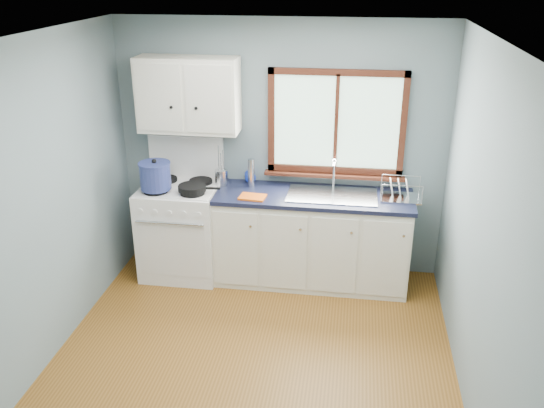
# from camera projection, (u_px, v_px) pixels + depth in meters

# --- Properties ---
(floor) EXTENTS (3.20, 3.60, 0.02)m
(floor) POSITION_uv_depth(u_px,v_px,m) (249.00, 373.00, 4.49)
(floor) COLOR brown
(floor) RESTS_ON ground
(ceiling) EXTENTS (3.20, 3.60, 0.02)m
(ceiling) POSITION_uv_depth(u_px,v_px,m) (242.00, 40.00, 3.51)
(ceiling) COLOR white
(ceiling) RESTS_ON wall_back
(wall_back) EXTENTS (3.20, 0.02, 2.50)m
(wall_back) POSITION_uv_depth(u_px,v_px,m) (281.00, 149.00, 5.65)
(wall_back) COLOR slate
(wall_back) RESTS_ON ground
(wall_left) EXTENTS (0.02, 3.60, 2.50)m
(wall_left) POSITION_uv_depth(u_px,v_px,m) (30.00, 213.00, 4.21)
(wall_left) COLOR slate
(wall_left) RESTS_ON ground
(wall_right) EXTENTS (0.02, 3.60, 2.50)m
(wall_right) POSITION_uv_depth(u_px,v_px,m) (486.00, 242.00, 3.78)
(wall_right) COLOR slate
(wall_right) RESTS_ON ground
(gas_range) EXTENTS (0.76, 0.69, 1.36)m
(gas_range) POSITION_uv_depth(u_px,v_px,m) (182.00, 227.00, 5.76)
(gas_range) COLOR white
(gas_range) RESTS_ON floor
(base_cabinets) EXTENTS (1.85, 0.60, 0.88)m
(base_cabinets) POSITION_uv_depth(u_px,v_px,m) (312.00, 243.00, 5.64)
(base_cabinets) COLOR silver
(base_cabinets) RESTS_ON floor
(countertop) EXTENTS (1.89, 0.64, 0.04)m
(countertop) POSITION_uv_depth(u_px,v_px,m) (313.00, 196.00, 5.44)
(countertop) COLOR black
(countertop) RESTS_ON base_cabinets
(sink) EXTENTS (0.84, 0.46, 0.44)m
(sink) POSITION_uv_depth(u_px,v_px,m) (332.00, 201.00, 5.44)
(sink) COLOR silver
(sink) RESTS_ON countertop
(window) EXTENTS (1.36, 0.10, 1.03)m
(window) POSITION_uv_depth(u_px,v_px,m) (336.00, 130.00, 5.45)
(window) COLOR #9EC6A8
(window) RESTS_ON wall_back
(upper_cabinets) EXTENTS (0.95, 0.35, 0.70)m
(upper_cabinets) POSITION_uv_depth(u_px,v_px,m) (188.00, 95.00, 5.38)
(upper_cabinets) COLOR silver
(upper_cabinets) RESTS_ON wall_back
(skillet) EXTENTS (0.41, 0.29, 0.05)m
(skillet) POSITION_uv_depth(u_px,v_px,m) (192.00, 188.00, 5.41)
(skillet) COLOR black
(skillet) RESTS_ON gas_range
(stockpot) EXTENTS (0.32, 0.32, 0.30)m
(stockpot) POSITION_uv_depth(u_px,v_px,m) (155.00, 175.00, 5.42)
(stockpot) COLOR navy
(stockpot) RESTS_ON gas_range
(utensil_crock) EXTENTS (0.15, 0.15, 0.40)m
(utensil_crock) POSITION_uv_depth(u_px,v_px,m) (221.00, 177.00, 5.63)
(utensil_crock) COLOR silver
(utensil_crock) RESTS_ON countertop
(thermos) EXTENTS (0.08, 0.08, 0.28)m
(thermos) POSITION_uv_depth(u_px,v_px,m) (251.00, 173.00, 5.58)
(thermos) COLOR silver
(thermos) RESTS_ON countertop
(soap_bottle) EXTENTS (0.13, 0.13, 0.28)m
(soap_bottle) POSITION_uv_depth(u_px,v_px,m) (251.00, 171.00, 5.64)
(soap_bottle) COLOR #1734C5
(soap_bottle) RESTS_ON countertop
(dish_towel) EXTENTS (0.25, 0.19, 0.02)m
(dish_towel) POSITION_uv_depth(u_px,v_px,m) (252.00, 197.00, 5.36)
(dish_towel) COLOR #DF5B13
(dish_towel) RESTS_ON countertop
(dish_rack) EXTENTS (0.38, 0.29, 0.19)m
(dish_rack) POSITION_uv_depth(u_px,v_px,m) (400.00, 193.00, 5.33)
(dish_rack) COLOR silver
(dish_rack) RESTS_ON countertop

